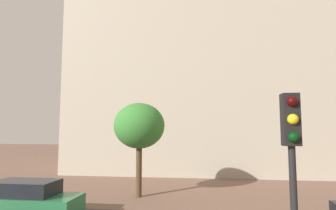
% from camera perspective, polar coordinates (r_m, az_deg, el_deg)
% --- Properties ---
extents(landmark_building, '(26.56, 15.37, 34.78)m').
position_cam_1_polar(landmark_building, '(30.37, 8.55, 10.03)').
color(landmark_building, '#B2A893').
rests_on(landmark_building, ground_plane).
extents(car_green, '(4.59, 1.93, 1.61)m').
position_cam_1_polar(car_green, '(13.47, -27.65, -17.30)').
color(car_green, '#287042').
rests_on(car_green, ground_plane).
extents(traffic_light_pole, '(0.28, 0.34, 4.33)m').
position_cam_1_polar(traffic_light_pole, '(5.20, 24.50, -12.02)').
color(traffic_light_pole, black).
rests_on(traffic_light_pole, ground_plane).
extents(tree_curb_far, '(2.89, 2.89, 5.28)m').
position_cam_1_polar(tree_curb_far, '(15.82, -5.98, -4.42)').
color(tree_curb_far, '#4C3823').
rests_on(tree_curb_far, ground_plane).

